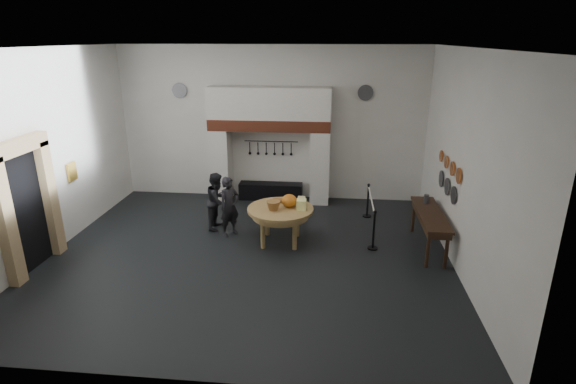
# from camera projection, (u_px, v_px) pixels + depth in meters

# --- Properties ---
(floor) EXTENTS (9.00, 8.00, 0.02)m
(floor) POSITION_uv_depth(u_px,v_px,m) (249.00, 254.00, 10.23)
(floor) COLOR black
(floor) RESTS_ON ground
(ceiling) EXTENTS (9.00, 8.00, 0.02)m
(ceiling) POSITION_uv_depth(u_px,v_px,m) (242.00, 47.00, 8.75)
(ceiling) COLOR silver
(ceiling) RESTS_ON wall_back
(wall_back) EXTENTS (9.00, 0.02, 4.50)m
(wall_back) POSITION_uv_depth(u_px,v_px,m) (271.00, 124.00, 13.25)
(wall_back) COLOR silver
(wall_back) RESTS_ON floor
(wall_front) EXTENTS (9.00, 0.02, 4.50)m
(wall_front) POSITION_uv_depth(u_px,v_px,m) (187.00, 239.00, 5.73)
(wall_front) COLOR silver
(wall_front) RESTS_ON floor
(wall_left) EXTENTS (0.02, 8.00, 4.50)m
(wall_left) POSITION_uv_depth(u_px,v_px,m) (45.00, 154.00, 9.91)
(wall_left) COLOR silver
(wall_left) RESTS_ON floor
(wall_right) EXTENTS (0.02, 8.00, 4.50)m
(wall_right) POSITION_uv_depth(u_px,v_px,m) (465.00, 165.00, 9.07)
(wall_right) COLOR silver
(wall_right) RESTS_ON floor
(chimney_pier_left) EXTENTS (0.55, 0.70, 2.15)m
(chimney_pier_left) POSITION_uv_depth(u_px,v_px,m) (221.00, 164.00, 13.44)
(chimney_pier_left) COLOR silver
(chimney_pier_left) RESTS_ON floor
(chimney_pier_right) EXTENTS (0.55, 0.70, 2.15)m
(chimney_pier_right) POSITION_uv_depth(u_px,v_px,m) (320.00, 167.00, 13.17)
(chimney_pier_right) COLOR silver
(chimney_pier_right) RESTS_ON floor
(hearth_brick_band) EXTENTS (3.50, 0.72, 0.32)m
(hearth_brick_band) POSITION_uv_depth(u_px,v_px,m) (270.00, 124.00, 12.90)
(hearth_brick_band) COLOR #9E442B
(hearth_brick_band) RESTS_ON chimney_pier_left
(chimney_hood) EXTENTS (3.50, 0.70, 0.90)m
(chimney_hood) POSITION_uv_depth(u_px,v_px,m) (269.00, 103.00, 12.70)
(chimney_hood) COLOR silver
(chimney_hood) RESTS_ON hearth_brick_band
(iron_range) EXTENTS (1.90, 0.45, 0.50)m
(iron_range) POSITION_uv_depth(u_px,v_px,m) (271.00, 191.00, 13.64)
(iron_range) COLOR black
(iron_range) RESTS_ON floor
(utensil_rail) EXTENTS (1.60, 0.02, 0.02)m
(utensil_rail) POSITION_uv_depth(u_px,v_px,m) (271.00, 141.00, 13.34)
(utensil_rail) COLOR black
(utensil_rail) RESTS_ON wall_back
(door_recess) EXTENTS (0.04, 1.10, 2.50)m
(door_recess) POSITION_uv_depth(u_px,v_px,m) (26.00, 213.00, 9.29)
(door_recess) COLOR black
(door_recess) RESTS_ON floor
(door_jamb_near) EXTENTS (0.22, 0.30, 2.60)m
(door_jamb_near) POSITION_uv_depth(u_px,v_px,m) (6.00, 224.00, 8.61)
(door_jamb_near) COLOR tan
(door_jamb_near) RESTS_ON floor
(door_jamb_far) EXTENTS (0.22, 0.30, 2.60)m
(door_jamb_far) POSITION_uv_depth(u_px,v_px,m) (50.00, 199.00, 9.93)
(door_jamb_far) COLOR tan
(door_jamb_far) RESTS_ON floor
(door_lintel) EXTENTS (0.22, 1.70, 0.30)m
(door_lintel) POSITION_uv_depth(u_px,v_px,m) (17.00, 147.00, 8.83)
(door_lintel) COLOR tan
(door_lintel) RESTS_ON door_jamb_near
(wall_plaque) EXTENTS (0.05, 0.34, 0.44)m
(wall_plaque) POSITION_uv_depth(u_px,v_px,m) (72.00, 172.00, 10.87)
(wall_plaque) COLOR gold
(wall_plaque) RESTS_ON wall_left
(work_table) EXTENTS (2.00, 2.00, 0.07)m
(work_table) POSITION_uv_depth(u_px,v_px,m) (280.00, 209.00, 10.59)
(work_table) COLOR tan
(work_table) RESTS_ON floor
(pumpkin) EXTENTS (0.36, 0.36, 0.31)m
(pumpkin) POSITION_uv_depth(u_px,v_px,m) (289.00, 201.00, 10.60)
(pumpkin) COLOR #CA5E1C
(pumpkin) RESTS_ON work_table
(cheese_block_big) EXTENTS (0.22, 0.22, 0.24)m
(cheese_block_big) POSITION_uv_depth(u_px,v_px,m) (301.00, 205.00, 10.44)
(cheese_block_big) COLOR #FEFE98
(cheese_block_big) RESTS_ON work_table
(cheese_block_small) EXTENTS (0.18, 0.18, 0.20)m
(cheese_block_small) POSITION_uv_depth(u_px,v_px,m) (301.00, 201.00, 10.74)
(cheese_block_small) COLOR #DFD385
(cheese_block_small) RESTS_ON work_table
(wicker_basket) EXTENTS (0.41, 0.41, 0.22)m
(wicker_basket) POSITION_uv_depth(u_px,v_px,m) (273.00, 206.00, 10.41)
(wicker_basket) COLOR brown
(wicker_basket) RESTS_ON work_table
(bread_loaf) EXTENTS (0.31, 0.18, 0.13)m
(bread_loaf) POSITION_uv_depth(u_px,v_px,m) (278.00, 200.00, 10.89)
(bread_loaf) COLOR #986035
(bread_loaf) RESTS_ON work_table
(visitor_near) EXTENTS (0.63, 0.65, 1.50)m
(visitor_near) POSITION_uv_depth(u_px,v_px,m) (229.00, 206.00, 11.02)
(visitor_near) COLOR black
(visitor_near) RESTS_ON floor
(visitor_far) EXTENTS (0.63, 0.77, 1.48)m
(visitor_far) POSITION_uv_depth(u_px,v_px,m) (218.00, 201.00, 11.43)
(visitor_far) COLOR black
(visitor_far) RESTS_ON floor
(side_table) EXTENTS (0.55, 2.20, 0.06)m
(side_table) POSITION_uv_depth(u_px,v_px,m) (431.00, 214.00, 10.24)
(side_table) COLOR #332012
(side_table) RESTS_ON floor
(pewter_jug) EXTENTS (0.12, 0.12, 0.22)m
(pewter_jug) POSITION_uv_depth(u_px,v_px,m) (426.00, 199.00, 10.76)
(pewter_jug) COLOR #4C4C51
(pewter_jug) RESTS_ON side_table
(copper_pan_a) EXTENTS (0.03, 0.34, 0.34)m
(copper_pan_a) POSITION_uv_depth(u_px,v_px,m) (459.00, 176.00, 9.36)
(copper_pan_a) COLOR #C6662D
(copper_pan_a) RESTS_ON wall_right
(copper_pan_b) EXTENTS (0.03, 0.32, 0.32)m
(copper_pan_b) POSITION_uv_depth(u_px,v_px,m) (452.00, 169.00, 9.87)
(copper_pan_b) COLOR #C6662D
(copper_pan_b) RESTS_ON wall_right
(copper_pan_c) EXTENTS (0.03, 0.30, 0.30)m
(copper_pan_c) POSITION_uv_depth(u_px,v_px,m) (446.00, 162.00, 10.39)
(copper_pan_c) COLOR #C6662D
(copper_pan_c) RESTS_ON wall_right
(copper_pan_d) EXTENTS (0.03, 0.28, 0.28)m
(copper_pan_d) POSITION_uv_depth(u_px,v_px,m) (441.00, 156.00, 10.91)
(copper_pan_d) COLOR #C6662D
(copper_pan_d) RESTS_ON wall_right
(pewter_plate_left) EXTENTS (0.03, 0.40, 0.40)m
(pewter_plate_left) POSITION_uv_depth(u_px,v_px,m) (453.00, 195.00, 9.71)
(pewter_plate_left) COLOR #4C4C51
(pewter_plate_left) RESTS_ON wall_right
(pewter_plate_mid) EXTENTS (0.03, 0.40, 0.40)m
(pewter_plate_mid) POSITION_uv_depth(u_px,v_px,m) (447.00, 187.00, 10.27)
(pewter_plate_mid) COLOR #4C4C51
(pewter_plate_mid) RESTS_ON wall_right
(pewter_plate_right) EXTENTS (0.03, 0.40, 0.40)m
(pewter_plate_right) POSITION_uv_depth(u_px,v_px,m) (441.00, 179.00, 10.84)
(pewter_plate_right) COLOR #4C4C51
(pewter_plate_right) RESTS_ON wall_right
(pewter_plate_back_left) EXTENTS (0.44, 0.03, 0.44)m
(pewter_plate_back_left) POSITION_uv_depth(u_px,v_px,m) (179.00, 91.00, 13.15)
(pewter_plate_back_left) COLOR #4C4C51
(pewter_plate_back_left) RESTS_ON wall_back
(pewter_plate_back_right) EXTENTS (0.44, 0.03, 0.44)m
(pewter_plate_back_right) POSITION_uv_depth(u_px,v_px,m) (365.00, 93.00, 12.65)
(pewter_plate_back_right) COLOR #4C4C51
(pewter_plate_back_right) RESTS_ON wall_back
(barrier_post_near) EXTENTS (0.05, 0.05, 0.90)m
(barrier_post_near) POSITION_uv_depth(u_px,v_px,m) (374.00, 231.00, 10.36)
(barrier_post_near) COLOR black
(barrier_post_near) RESTS_ON floor
(barrier_post_far) EXTENTS (0.05, 0.05, 0.90)m
(barrier_post_far) POSITION_uv_depth(u_px,v_px,m) (368.00, 201.00, 12.24)
(barrier_post_far) COLOR black
(barrier_post_far) RESTS_ON floor
(barrier_rope) EXTENTS (0.04, 2.00, 0.04)m
(barrier_rope) POSITION_uv_depth(u_px,v_px,m) (372.00, 200.00, 11.17)
(barrier_rope) COLOR white
(barrier_rope) RESTS_ON barrier_post_near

